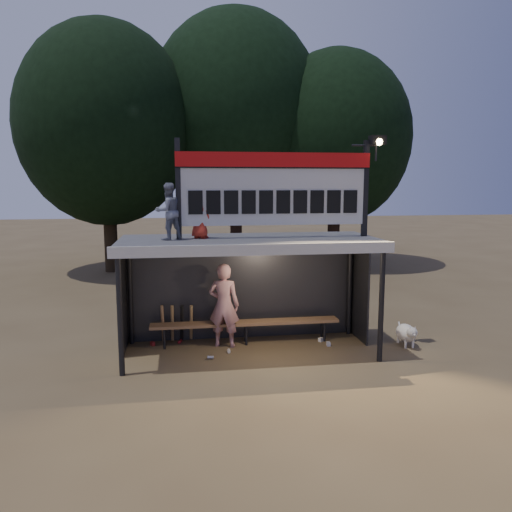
{
  "coord_description": "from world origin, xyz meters",
  "views": [
    {
      "loc": [
        -1.3,
        -9.62,
        3.39
      ],
      "look_at": [
        0.2,
        0.4,
        1.9
      ],
      "focal_mm": 35.0,
      "sensor_mm": 36.0,
      "label": 1
    }
  ],
  "objects": [
    {
      "name": "ground",
      "position": [
        0.0,
        0.0,
        0.0
      ],
      "size": [
        80.0,
        80.0,
        0.0
      ],
      "primitive_type": "plane",
      "color": "brown",
      "rests_on": "ground"
    },
    {
      "name": "player",
      "position": [
        -0.47,
        0.44,
        0.88
      ],
      "size": [
        0.73,
        0.59,
        1.75
      ],
      "primitive_type": "imported",
      "rotation": [
        0.0,
        0.0,
        2.85
      ],
      "color": "silver",
      "rests_on": "ground"
    },
    {
      "name": "child_a",
      "position": [
        -1.54,
        -0.09,
        2.86
      ],
      "size": [
        0.65,
        0.61,
        1.07
      ],
      "primitive_type": "imported",
      "rotation": [
        0.0,
        0.0,
        3.68
      ],
      "color": "slate",
      "rests_on": "dugout_shelter"
    },
    {
      "name": "child_b",
      "position": [
        -0.94,
        0.06,
        2.77
      ],
      "size": [
        0.52,
        0.49,
        0.89
      ],
      "primitive_type": "imported",
      "rotation": [
        0.0,
        0.0,
        2.5
      ],
      "color": "#B02A1B",
      "rests_on": "dugout_shelter"
    },
    {
      "name": "dugout_shelter",
      "position": [
        0.0,
        0.24,
        1.85
      ],
      "size": [
        5.1,
        2.08,
        2.32
      ],
      "color": "#434345",
      "rests_on": "ground"
    },
    {
      "name": "scoreboard_assembly",
      "position": [
        0.56,
        -0.01,
        3.32
      ],
      "size": [
        4.1,
        0.27,
        1.99
      ],
      "color": "black",
      "rests_on": "dugout_shelter"
    },
    {
      "name": "bench",
      "position": [
        0.0,
        0.55,
        0.43
      ],
      "size": [
        4.0,
        0.35,
        0.48
      ],
      "color": "olive",
      "rests_on": "ground"
    },
    {
      "name": "tree_left",
      "position": [
        -4.0,
        10.0,
        5.51
      ],
      "size": [
        6.46,
        6.46,
        9.27
      ],
      "color": "black",
      "rests_on": "ground"
    },
    {
      "name": "tree_mid",
      "position": [
        1.0,
        11.5,
        6.17
      ],
      "size": [
        7.22,
        7.22,
        10.36
      ],
      "color": "black",
      "rests_on": "ground"
    },
    {
      "name": "tree_right",
      "position": [
        5.0,
        10.5,
        5.19
      ],
      "size": [
        6.08,
        6.08,
        8.72
      ],
      "color": "#301D15",
      "rests_on": "ground"
    },
    {
      "name": "dog",
      "position": [
        3.31,
        -0.11,
        0.28
      ],
      "size": [
        0.36,
        0.81,
        0.49
      ],
      "color": "silver",
      "rests_on": "ground"
    },
    {
      "name": "bats",
      "position": [
        -1.44,
        0.82,
        0.43
      ],
      "size": [
        0.68,
        0.35,
        0.84
      ],
      "color": "#9A6E47",
      "rests_on": "ground"
    },
    {
      "name": "litter",
      "position": [
        -0.18,
        0.29,
        0.04
      ],
      "size": [
        3.75,
        1.18,
        0.08
      ],
      "color": "#AB211D",
      "rests_on": "ground"
    }
  ]
}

